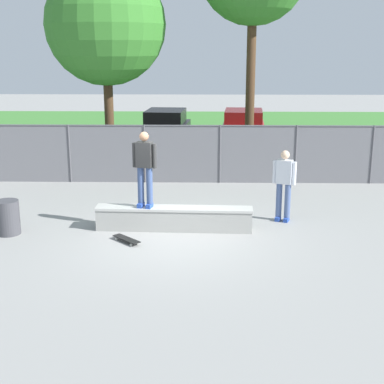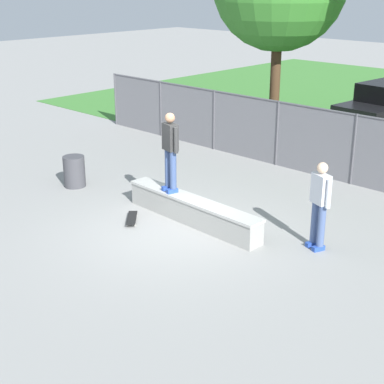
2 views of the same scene
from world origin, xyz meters
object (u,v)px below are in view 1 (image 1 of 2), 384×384
(skateboard, at_px, (127,239))
(bystander, at_px, (284,182))
(concrete_ledge, at_px, (174,218))
(tree_near_left, at_px, (106,25))
(trash_bin, at_px, (8,217))
(car_black, at_px, (165,129))
(car_red, at_px, (243,129))
(skateboarder, at_px, (145,166))

(skateboard, height_order, bystander, bystander)
(concrete_ledge, relative_size, tree_near_left, 0.54)
(trash_bin, bearing_deg, car_black, 75.64)
(car_black, distance_m, car_red, 3.40)
(car_red, bearing_deg, trash_bin, -118.87)
(skateboarder, bearing_deg, trash_bin, -173.24)
(tree_near_left, bearing_deg, skateboard, -78.04)
(tree_near_left, height_order, car_black, tree_near_left)
(concrete_ledge, distance_m, skateboard, 1.38)
(trash_bin, bearing_deg, concrete_ledge, 5.59)
(concrete_ledge, xyz_separation_m, tree_near_left, (-2.60, 6.51, 4.72))
(concrete_ledge, xyz_separation_m, skateboard, (-1.03, -0.89, -0.22))
(skateboarder, height_order, bystander, skateboarder)
(car_black, bearing_deg, concrete_ledge, -85.05)
(car_red, relative_size, trash_bin, 5.31)
(concrete_ledge, bearing_deg, car_black, 94.95)
(skateboard, bearing_deg, skateboarder, 68.39)
(skateboarder, distance_m, tree_near_left, 7.60)
(concrete_ledge, distance_m, car_black, 11.17)
(skateboard, distance_m, car_red, 12.53)
(concrete_ledge, height_order, skateboard, concrete_ledge)
(car_red, bearing_deg, car_black, -179.83)
(bystander, distance_m, trash_bin, 6.76)
(car_black, xyz_separation_m, car_red, (3.40, 0.01, 0.00))
(concrete_ledge, distance_m, tree_near_left, 8.45)
(car_red, xyz_separation_m, bystander, (0.29, -10.35, 0.17))
(tree_near_left, bearing_deg, trash_bin, -100.72)
(bystander, xyz_separation_m, trash_bin, (-6.64, -1.16, -0.60))
(skateboarder, relative_size, tree_near_left, 0.26)
(car_red, height_order, bystander, bystander)
(skateboard, xyz_separation_m, trash_bin, (-2.87, 0.51, 0.34))
(car_red, xyz_separation_m, trash_bin, (-6.35, -11.51, -0.43))
(tree_near_left, height_order, bystander, tree_near_left)
(concrete_ledge, bearing_deg, tree_near_left, 111.79)
(skateboarder, bearing_deg, bystander, 12.84)
(tree_near_left, relative_size, trash_bin, 8.64)
(skateboard, height_order, car_black, car_black)
(car_black, bearing_deg, bystander, -70.35)
(skateboarder, relative_size, car_black, 0.42)
(skateboard, distance_m, tree_near_left, 9.03)
(skateboarder, distance_m, trash_bin, 3.45)
(car_red, height_order, trash_bin, car_red)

